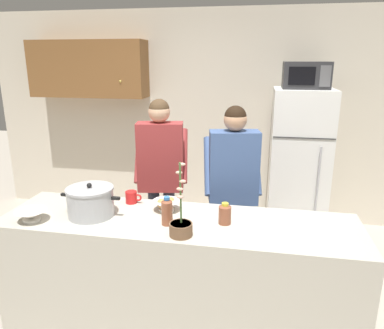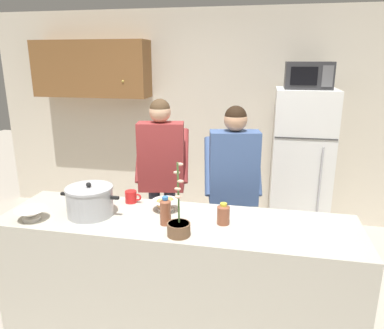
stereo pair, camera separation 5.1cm
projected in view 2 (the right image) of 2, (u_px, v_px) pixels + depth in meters
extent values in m
plane|color=#B2A899|center=(178.00, 328.00, 2.84)|extent=(14.00, 14.00, 0.00)
cube|color=beige|center=(220.00, 117.00, 4.64)|extent=(6.00, 0.12, 2.60)
cube|color=brown|center=(91.00, 69.00, 4.57)|extent=(1.47, 0.34, 0.69)
sphere|color=gold|center=(123.00, 81.00, 4.35)|extent=(0.03, 0.03, 0.03)
cube|color=#BCB7A8|center=(177.00, 276.00, 2.71)|extent=(2.54, 0.68, 0.92)
cube|color=white|center=(300.00, 165.00, 4.15)|extent=(0.64, 0.64, 1.71)
cube|color=#333333|center=(306.00, 139.00, 3.74)|extent=(0.63, 0.01, 0.01)
cylinder|color=#B2B2B7|center=(320.00, 183.00, 3.81)|extent=(0.02, 0.02, 0.77)
cube|color=#2D2D30|center=(308.00, 75.00, 3.85)|extent=(0.48, 0.36, 0.28)
cube|color=black|center=(304.00, 76.00, 3.69)|extent=(0.26, 0.01, 0.18)
cube|color=#59595B|center=(328.00, 76.00, 3.65)|extent=(0.11, 0.01, 0.21)
cylinder|color=#33384C|center=(170.00, 228.00, 3.61)|extent=(0.11, 0.11, 0.81)
cylinder|color=#33384C|center=(155.00, 228.00, 3.61)|extent=(0.11, 0.11, 0.81)
cube|color=#993333|center=(161.00, 157.00, 3.41)|extent=(0.45, 0.27, 0.64)
sphere|color=#D8A884|center=(160.00, 112.00, 3.29)|extent=(0.20, 0.20, 0.20)
sphere|color=#4C3823|center=(160.00, 109.00, 3.28)|extent=(0.19, 0.19, 0.19)
cylinder|color=#993333|center=(184.00, 156.00, 3.52)|extent=(0.15, 0.39, 0.49)
cylinder|color=#993333|center=(141.00, 155.00, 3.53)|extent=(0.15, 0.39, 0.49)
cylinder|color=#726656|center=(239.00, 243.00, 3.32)|extent=(0.11, 0.11, 0.80)
cylinder|color=#726656|center=(223.00, 243.00, 3.32)|extent=(0.11, 0.11, 0.80)
cube|color=#3F598C|center=(234.00, 168.00, 3.12)|extent=(0.45, 0.28, 0.63)
sphere|color=tan|center=(236.00, 120.00, 3.00)|extent=(0.19, 0.19, 0.19)
sphere|color=black|center=(236.00, 117.00, 3.00)|extent=(0.18, 0.18, 0.18)
cylinder|color=#3F598C|center=(256.00, 166.00, 3.24)|extent=(0.15, 0.38, 0.49)
cylinder|color=#3F598C|center=(209.00, 166.00, 3.24)|extent=(0.15, 0.38, 0.49)
cylinder|color=#ADAFB5|center=(90.00, 202.00, 2.63)|extent=(0.33, 0.33, 0.20)
cylinder|color=#ADAFB5|center=(89.00, 188.00, 2.60)|extent=(0.34, 0.34, 0.02)
sphere|color=black|center=(89.00, 185.00, 2.60)|extent=(0.04, 0.04, 0.04)
cube|color=black|center=(65.00, 194.00, 2.66)|extent=(0.06, 0.02, 0.02)
cube|color=black|center=(115.00, 198.00, 2.58)|extent=(0.06, 0.02, 0.02)
cylinder|color=red|center=(131.00, 197.00, 2.88)|extent=(0.09, 0.09, 0.10)
torus|color=red|center=(138.00, 197.00, 2.87)|extent=(0.06, 0.01, 0.06)
cylinder|color=white|center=(166.00, 209.00, 2.73)|extent=(0.11, 0.11, 0.02)
cone|color=white|center=(165.00, 204.00, 2.72)|extent=(0.21, 0.21, 0.06)
sphere|color=tan|center=(161.00, 203.00, 2.70)|extent=(0.07, 0.07, 0.07)
sphere|color=tan|center=(170.00, 201.00, 2.74)|extent=(0.07, 0.07, 0.07)
sphere|color=tan|center=(165.00, 204.00, 2.68)|extent=(0.07, 0.07, 0.07)
cylinder|color=white|center=(32.00, 219.00, 2.57)|extent=(0.12, 0.12, 0.02)
cone|color=white|center=(31.00, 213.00, 2.56)|extent=(0.22, 0.22, 0.06)
cylinder|color=brown|center=(165.00, 213.00, 2.49)|extent=(0.08, 0.08, 0.17)
cone|color=brown|center=(165.00, 200.00, 2.46)|extent=(0.08, 0.08, 0.03)
cylinder|color=#3372BF|center=(165.00, 198.00, 2.46)|extent=(0.04, 0.04, 0.02)
cylinder|color=brown|center=(223.00, 215.00, 2.50)|extent=(0.09, 0.09, 0.12)
cone|color=brown|center=(224.00, 205.00, 2.48)|extent=(0.09, 0.09, 0.02)
cylinder|color=gold|center=(224.00, 204.00, 2.48)|extent=(0.05, 0.05, 0.02)
cylinder|color=brown|center=(179.00, 229.00, 2.34)|extent=(0.15, 0.15, 0.09)
cylinder|color=#38281E|center=(179.00, 224.00, 2.33)|extent=(0.14, 0.14, 0.01)
cylinder|color=#4C7238|center=(178.00, 193.00, 2.27)|extent=(0.01, 0.04, 0.41)
ellipsoid|color=#D8A58C|center=(178.00, 197.00, 2.27)|extent=(0.04, 0.03, 0.02)
ellipsoid|color=#D8A58C|center=(178.00, 189.00, 2.26)|extent=(0.04, 0.03, 0.02)
ellipsoid|color=#D8A58C|center=(180.00, 181.00, 2.24)|extent=(0.04, 0.03, 0.02)
ellipsoid|color=#D8A58C|center=(177.00, 172.00, 2.24)|extent=(0.04, 0.03, 0.02)
ellipsoid|color=#D8A58C|center=(180.00, 164.00, 2.23)|extent=(0.04, 0.03, 0.02)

